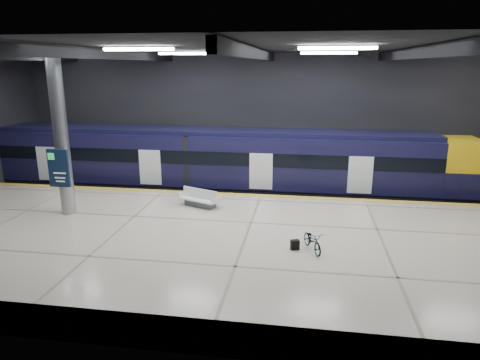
# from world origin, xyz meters

# --- Properties ---
(ground) EXTENTS (30.00, 30.00, 0.00)m
(ground) POSITION_xyz_m (0.00, 0.00, 0.00)
(ground) COLOR black
(ground) RESTS_ON ground
(room_shell) EXTENTS (30.10, 16.10, 8.05)m
(room_shell) POSITION_xyz_m (-0.00, 0.00, 5.72)
(room_shell) COLOR black
(room_shell) RESTS_ON ground
(platform) EXTENTS (30.00, 11.00, 1.10)m
(platform) POSITION_xyz_m (0.00, -2.50, 0.55)
(platform) COLOR beige
(platform) RESTS_ON ground
(safety_strip) EXTENTS (30.00, 0.40, 0.01)m
(safety_strip) POSITION_xyz_m (0.00, 2.75, 1.11)
(safety_strip) COLOR gold
(safety_strip) RESTS_ON platform
(rails) EXTENTS (30.00, 1.52, 0.16)m
(rails) POSITION_xyz_m (0.00, 5.50, 0.08)
(rails) COLOR gray
(rails) RESTS_ON ground
(train) EXTENTS (29.40, 2.84, 3.79)m
(train) POSITION_xyz_m (-1.34, 5.50, 2.06)
(train) COLOR black
(train) RESTS_ON ground
(bench) EXTENTS (2.03, 1.43, 0.83)m
(bench) POSITION_xyz_m (-2.56, 0.71, 1.39)
(bench) COLOR #595B60
(bench) RESTS_ON platform
(bicycle) EXTENTS (0.99, 1.48, 0.74)m
(bicycle) POSITION_xyz_m (2.45, -3.39, 1.47)
(bicycle) COLOR #99999E
(bicycle) RESTS_ON platform
(pannier_bag) EXTENTS (0.34, 0.27, 0.35)m
(pannier_bag) POSITION_xyz_m (1.85, -3.39, 1.28)
(pannier_bag) COLOR black
(pannier_bag) RESTS_ON platform
(info_column) EXTENTS (0.90, 0.78, 6.90)m
(info_column) POSITION_xyz_m (-8.00, -1.03, 4.46)
(info_column) COLOR #9EA0A5
(info_column) RESTS_ON platform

